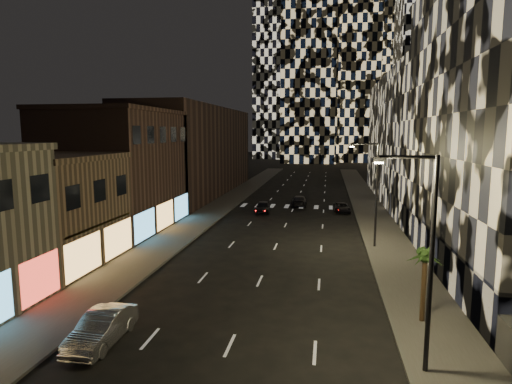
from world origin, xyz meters
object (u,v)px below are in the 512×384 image
(streetlight_near, at_px, (426,249))
(palm_tree, at_px, (425,261))
(car_silver_parked, at_px, (102,328))
(car_dark_midlane, at_px, (263,207))
(car_dark_rightlane, at_px, (342,208))
(car_dark_oncoming, at_px, (299,201))
(streetlight_far, at_px, (374,187))

(streetlight_near, xyz_separation_m, palm_tree, (1.13, 5.00, -1.96))
(car_silver_parked, bearing_deg, streetlight_near, -0.70)
(car_silver_parked, xyz_separation_m, palm_tree, (15.54, 4.82, 2.63))
(car_dark_midlane, height_order, palm_tree, palm_tree)
(car_dark_rightlane, bearing_deg, streetlight_near, -91.83)
(car_dark_oncoming, bearing_deg, palm_tree, 102.84)
(streetlight_near, height_order, car_dark_rightlane, streetlight_near)
(car_dark_midlane, xyz_separation_m, palm_tree, (12.98, -29.61, 2.66))
(streetlight_near, distance_m, car_dark_oncoming, 41.44)
(car_dark_rightlane, bearing_deg, car_dark_midlane, -172.42)
(car_dark_midlane, xyz_separation_m, car_dark_rightlane, (9.77, 2.19, -0.16))
(car_dark_midlane, bearing_deg, palm_tree, -72.67)
(streetlight_far, height_order, car_dark_midlane, streetlight_far)
(streetlight_near, height_order, car_dark_midlane, streetlight_near)
(streetlight_far, height_order, car_dark_rightlane, streetlight_far)
(streetlight_near, height_order, streetlight_far, same)
(streetlight_near, height_order, car_silver_parked, streetlight_near)
(car_silver_parked, height_order, car_dark_rightlane, car_silver_parked)
(streetlight_far, relative_size, car_dark_midlane, 2.08)
(streetlight_near, bearing_deg, car_dark_midlane, 108.91)
(streetlight_near, xyz_separation_m, car_silver_parked, (-14.41, 0.18, -4.59))
(car_silver_parked, bearing_deg, car_dark_midlane, 85.79)
(car_dark_rightlane, distance_m, palm_tree, 32.09)
(car_dark_oncoming, bearing_deg, streetlight_near, 99.63)
(car_dark_oncoming, bearing_deg, car_silver_parked, 79.39)
(car_silver_parked, height_order, car_dark_midlane, car_silver_parked)
(streetlight_near, height_order, palm_tree, streetlight_near)
(car_dark_rightlane, bearing_deg, car_silver_parked, -113.67)
(streetlight_near, bearing_deg, car_silver_parked, 179.27)
(car_dark_midlane, distance_m, car_dark_rightlane, 10.01)
(car_silver_parked, relative_size, car_dark_rightlane, 1.12)
(car_dark_oncoming, distance_m, car_dark_rightlane, 6.69)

